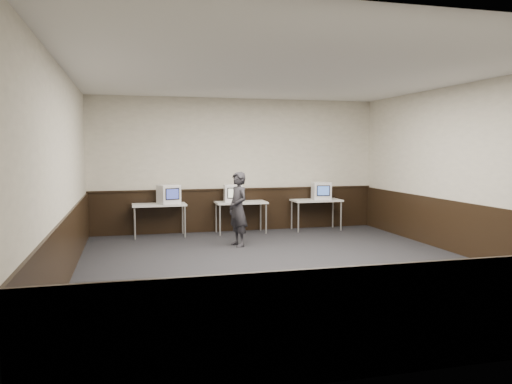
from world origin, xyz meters
TOP-DOWN VIEW (x-y plane):
  - floor at (0.00, 0.00)m, footprint 8.00×8.00m
  - ceiling at (0.00, 0.00)m, footprint 8.00×8.00m
  - back_wall at (0.00, 4.00)m, footprint 7.00×0.00m
  - front_wall at (0.00, -4.00)m, footprint 7.00×0.00m
  - left_wall at (-3.50, 0.00)m, footprint 0.00×8.00m
  - right_wall at (3.50, 0.00)m, footprint 0.00×8.00m
  - wainscot_back at (0.00, 3.98)m, footprint 6.98×0.04m
  - wainscot_front at (0.00, -3.98)m, footprint 6.98×0.04m
  - wainscot_left at (-3.48, 0.00)m, footprint 0.04×7.98m
  - wainscot_right at (3.48, 0.00)m, footprint 0.04×7.98m
  - wainscot_rail at (0.00, 3.96)m, footprint 6.98×0.06m
  - desk_left at (-1.90, 3.60)m, footprint 1.20×0.60m
  - desk_center at (0.00, 3.60)m, footprint 1.20×0.60m
  - desk_right at (1.90, 3.60)m, footprint 1.20×0.60m
  - emac_left at (-1.69, 3.57)m, footprint 0.55×0.56m
  - emac_center at (-0.19, 3.59)m, footprint 0.45×0.48m
  - emac_right at (2.02, 3.59)m, footprint 0.49×0.51m
  - person at (-0.40, 2.08)m, footprint 0.50×0.63m

SIDE VIEW (x-z plane):
  - floor at x=0.00m, z-range 0.00..0.00m
  - wainscot_back at x=0.00m, z-range 0.00..1.00m
  - wainscot_front at x=0.00m, z-range 0.00..1.00m
  - wainscot_left at x=-3.48m, z-range 0.00..1.00m
  - wainscot_right at x=3.48m, z-range 0.00..1.00m
  - desk_left at x=-1.90m, z-range 0.30..1.05m
  - desk_center at x=0.00m, z-range 0.30..1.05m
  - desk_right at x=1.90m, z-range 0.30..1.05m
  - person at x=-0.40m, z-range 0.00..1.53m
  - emac_center at x=-0.19m, z-range 0.75..1.16m
  - emac_right at x=2.02m, z-range 0.75..1.18m
  - emac_left at x=-1.69m, z-range 0.75..1.18m
  - wainscot_rail at x=0.00m, z-range 1.00..1.04m
  - back_wall at x=0.00m, z-range -1.90..5.10m
  - front_wall at x=0.00m, z-range -1.90..5.10m
  - left_wall at x=-3.50m, z-range -2.40..5.60m
  - right_wall at x=3.50m, z-range -2.40..5.60m
  - ceiling at x=0.00m, z-range 3.20..3.20m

